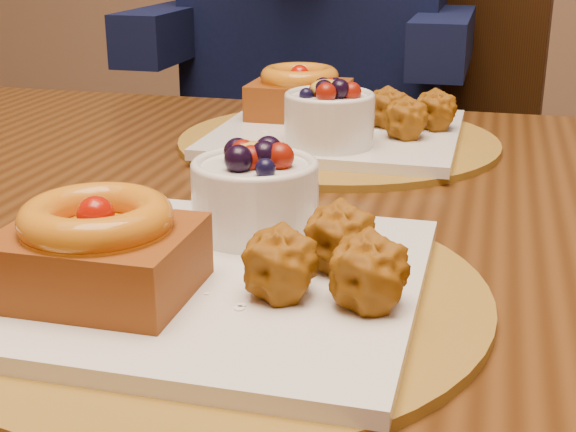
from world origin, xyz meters
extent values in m
cube|color=#351B09|center=(0.00, 0.11, 0.73)|extent=(1.60, 0.90, 0.04)
cylinder|color=brown|center=(0.00, -0.11, 0.76)|extent=(0.38, 0.38, 0.01)
cube|color=silver|center=(0.00, -0.11, 0.77)|extent=(0.28, 0.28, 0.01)
cube|color=#542407|center=(-0.06, -0.16, 0.80)|extent=(0.12, 0.10, 0.04)
torus|color=#B3680B|center=(-0.06, -0.16, 0.83)|extent=(0.10, 0.10, 0.02)
sphere|color=#950E02|center=(-0.06, -0.16, 0.83)|extent=(0.02, 0.02, 0.02)
sphere|color=#98570B|center=(0.09, -0.08, 0.80)|extent=(0.05, 0.05, 0.05)
sphere|color=#98570B|center=(0.06, -0.13, 0.80)|extent=(0.05, 0.05, 0.05)
sphere|color=#98570B|center=(0.11, -0.13, 0.80)|extent=(0.05, 0.05, 0.05)
cylinder|color=silver|center=(0.01, -0.03, 0.80)|extent=(0.10, 0.10, 0.05)
torus|color=silver|center=(0.01, -0.03, 0.83)|extent=(0.10, 0.10, 0.01)
ellipsoid|color=gold|center=(0.01, -0.03, 0.84)|extent=(0.03, 0.03, 0.02)
cylinder|color=brown|center=(0.00, 0.33, 0.76)|extent=(0.38, 0.38, 0.01)
cube|color=silver|center=(0.00, 0.33, 0.77)|extent=(0.28, 0.28, 0.01)
cube|color=#542407|center=(-0.06, 0.38, 0.80)|extent=(0.12, 0.10, 0.04)
torus|color=#B3680B|center=(-0.06, 0.38, 0.83)|extent=(0.10, 0.10, 0.02)
sphere|color=#950E02|center=(-0.06, 0.38, 0.83)|extent=(0.02, 0.02, 0.02)
sphere|color=#98570B|center=(0.09, 0.30, 0.80)|extent=(0.05, 0.05, 0.05)
sphere|color=#98570B|center=(0.06, 0.36, 0.80)|extent=(0.05, 0.05, 0.05)
sphere|color=#98570B|center=(0.11, 0.36, 0.80)|extent=(0.05, 0.05, 0.05)
cylinder|color=silver|center=(0.01, 0.25, 0.80)|extent=(0.10, 0.10, 0.05)
torus|color=silver|center=(0.01, 0.25, 0.83)|extent=(0.10, 0.10, 0.01)
ellipsoid|color=gold|center=(0.01, 0.25, 0.84)|extent=(0.03, 0.03, 0.02)
cube|color=black|center=(0.00, 0.75, 0.48)|extent=(0.54, 0.54, 0.04)
cylinder|color=black|center=(-0.24, 0.59, 0.23)|extent=(0.04, 0.04, 0.46)
cylinder|color=black|center=(-0.17, 0.99, 0.23)|extent=(0.04, 0.04, 0.46)
cylinder|color=black|center=(0.23, 0.92, 0.23)|extent=(0.04, 0.04, 0.46)
cube|color=black|center=(0.03, 0.96, 0.73)|extent=(0.47, 0.11, 0.49)
cube|color=black|center=(-0.14, 0.86, 0.85)|extent=(0.45, 0.23, 0.64)
cube|color=black|center=(-0.37, 0.74, 0.83)|extent=(0.09, 0.32, 0.09)
cube|color=black|center=(0.09, 0.74, 0.83)|extent=(0.09, 0.32, 0.09)
camera|label=1|loc=(0.18, -0.59, 1.00)|focal=50.00mm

